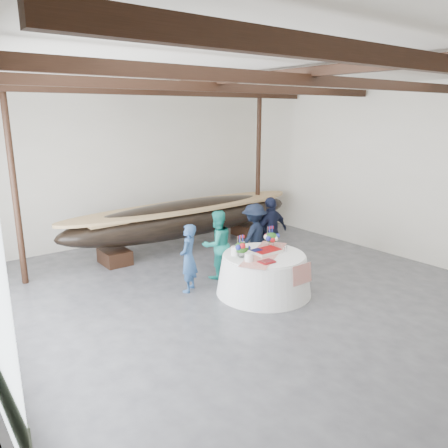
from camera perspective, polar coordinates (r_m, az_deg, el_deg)
floor at (r=8.95m, az=5.11°, el=-10.50°), size 10.00×12.00×0.01m
wall_back at (r=13.26m, az=-12.52°, el=7.52°), size 10.00×0.02×4.50m
wall_right at (r=12.18m, az=23.15°, el=6.13°), size 0.02×12.00×4.50m
ceiling at (r=8.16m, az=5.85°, el=19.53°), size 10.00×12.00×0.01m
pavilion_structure at (r=8.68m, az=2.34°, el=15.99°), size 9.80×11.76×4.50m
longboat_display at (r=12.30m, az=-4.85°, el=0.79°), size 7.33×1.47×1.38m
banquet_table at (r=9.37m, az=5.22°, el=-6.46°), size 2.02×2.02×0.86m
tabletop_items at (r=9.27m, az=4.43°, el=-2.89°), size 1.87×1.46×0.40m
guest_woman_blue at (r=9.36m, az=-4.67°, el=-4.46°), size 0.64×0.62×1.48m
guest_woman_teal at (r=10.08m, az=-0.90°, el=-2.69°), size 0.79×0.63×1.60m
guest_man_left at (r=10.66m, az=3.96°, el=-1.66°), size 1.15×0.79×1.64m
guest_man_right at (r=10.88m, az=6.14°, el=-1.03°), size 1.04×0.46×1.76m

